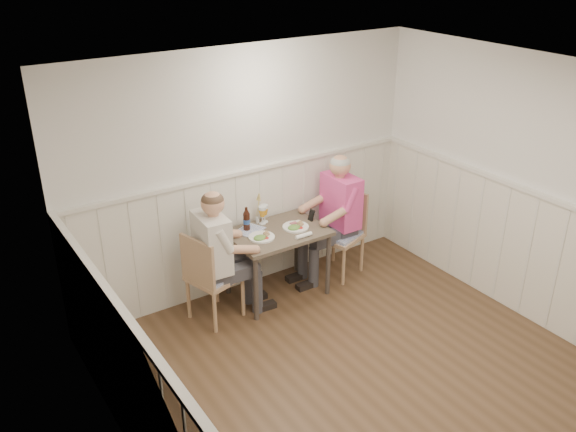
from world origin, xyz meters
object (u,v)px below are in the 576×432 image
object	(u,v)px
chair_right	(342,230)
beer_bottle	(247,220)
dining_table	(277,239)
grass_vase	(257,209)
chair_left	(210,274)
man_in_pink	(337,225)
diner_cream	(217,266)

from	to	relation	value
chair_right	beer_bottle	world-z (taller)	beer_bottle
chair_right	dining_table	bearing A→B (deg)	-178.98
beer_bottle	grass_vase	xyz separation A→B (m)	(0.18, 0.08, 0.05)
dining_table	chair_left	size ratio (longest dim) A/B	1.04
dining_table	beer_bottle	size ratio (longest dim) A/B	3.87
grass_vase	man_in_pink	bearing A→B (deg)	-16.79
man_in_pink	diner_cream	xyz separation A→B (m)	(-1.53, -0.08, -0.01)
chair_right	chair_left	size ratio (longest dim) A/B	1.00
chair_left	man_in_pink	distance (m)	1.61
beer_bottle	grass_vase	size ratio (longest dim) A/B	0.72
dining_table	chair_right	xyz separation A→B (m)	(0.87, 0.02, -0.13)
chair_right	man_in_pink	distance (m)	0.11
dining_table	diner_cream	distance (m)	0.74
beer_bottle	grass_vase	bearing A→B (deg)	25.20
dining_table	chair_left	bearing A→B (deg)	-176.84
diner_cream	grass_vase	distance (m)	0.81
chair_left	chair_right	bearing A→B (deg)	2.05
grass_vase	diner_cream	bearing A→B (deg)	-152.78
diner_cream	grass_vase	bearing A→B (deg)	27.22
chair_left	diner_cream	bearing A→B (deg)	-10.82
chair_left	diner_cream	size ratio (longest dim) A/B	0.68
chair_left	beer_bottle	world-z (taller)	beer_bottle
dining_table	man_in_pink	xyz separation A→B (m)	(0.80, 0.02, -0.05)
dining_table	chair_left	distance (m)	0.83
dining_table	chair_right	size ratio (longest dim) A/B	1.03
chair_left	man_in_pink	size ratio (longest dim) A/B	0.66
chair_left	beer_bottle	xyz separation A→B (m)	(0.56, 0.24, 0.35)
chair_left	beer_bottle	bearing A→B (deg)	23.24
chair_right	diner_cream	size ratio (longest dim) A/B	0.68
man_in_pink	grass_vase	size ratio (longest dim) A/B	4.07
chair_right	man_in_pink	bearing A→B (deg)	176.90
chair_left	man_in_pink	bearing A→B (deg)	2.29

